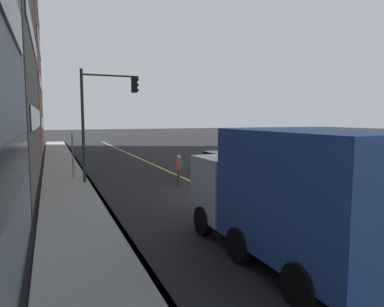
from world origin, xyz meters
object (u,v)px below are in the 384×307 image
car_green (275,178)px  car_maroon (223,163)px  truck_blue (288,193)px  street_sign_post (73,153)px  traffic_light_mast (103,108)px  pedestrian_with_backpack (179,168)px

car_green → car_maroon: 5.95m
truck_blue → street_sign_post: bearing=17.0°
traffic_light_mast → street_sign_post: size_ratio=2.25×
truck_blue → street_sign_post: 14.77m
pedestrian_with_backpack → traffic_light_mast: 5.37m
truck_blue → pedestrian_with_backpack: size_ratio=3.94×
car_green → car_maroon: (5.95, -0.22, 0.01)m
truck_blue → traffic_light_mast: size_ratio=1.06×
truck_blue → traffic_light_mast: traffic_light_mast is taller
car_green → pedestrian_with_backpack: size_ratio=2.72×
street_sign_post → car_maroon: bearing=-97.3°
car_green → traffic_light_mast: bearing=52.4°
traffic_light_mast → street_sign_post: traffic_light_mast is taller
traffic_light_mast → truck_blue: bearing=-168.0°
car_green → car_maroon: size_ratio=1.04×
pedestrian_with_backpack → car_maroon: bearing=-58.1°
street_sign_post → traffic_light_mast: bearing=-131.4°
car_maroon → truck_blue: size_ratio=0.67×
traffic_light_mast → car_maroon: bearing=-88.2°
street_sign_post → car_green: bearing=-128.3°
traffic_light_mast → car_green: bearing=-127.6°
car_maroon → truck_blue: (-12.93, 4.93, 1.02)m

